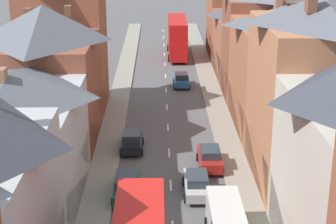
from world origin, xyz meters
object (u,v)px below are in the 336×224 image
(car_parked_right_a, at_px, (210,157))
(delivery_van, at_px, (226,221))
(double_decker_bus_mid_street, at_px, (177,37))
(car_parked_left_a, at_px, (197,183))
(car_mid_black, at_px, (182,80))
(car_parked_left_b, at_px, (132,141))
(car_near_silver, at_px, (127,186))

(car_parked_right_a, height_order, delivery_van, delivery_van)
(double_decker_bus_mid_street, distance_m, car_parked_left_a, 42.00)
(double_decker_bus_mid_street, relative_size, car_parked_right_a, 2.59)
(car_mid_black, bearing_deg, delivery_van, -87.74)
(double_decker_bus_mid_street, xyz_separation_m, car_parked_left_b, (-4.89, -33.96, -1.99))
(car_parked_left_a, bearing_deg, car_near_silver, -175.31)
(double_decker_bus_mid_street, distance_m, car_mid_black, 15.28)
(double_decker_bus_mid_street, bearing_deg, car_parked_left_a, -89.99)
(car_near_silver, height_order, car_parked_right_a, car_parked_right_a)
(car_parked_left_b, distance_m, delivery_van, 15.48)
(car_mid_black, bearing_deg, car_parked_left_b, -104.60)
(car_mid_black, xyz_separation_m, car_parked_left_b, (-4.90, -18.81, 0.02))
(car_parked_left_a, bearing_deg, delivery_van, -78.13)
(car_parked_left_a, distance_m, delivery_van, 6.34)
(car_parked_right_a, relative_size, car_parked_left_b, 1.05)
(car_near_silver, height_order, car_mid_black, car_near_silver)
(car_near_silver, distance_m, car_mid_black, 27.64)
(delivery_van, bearing_deg, car_mid_black, 92.26)
(car_parked_left_b, bearing_deg, car_parked_left_a, -58.48)
(car_parked_left_a, distance_m, car_mid_black, 26.80)
(car_parked_left_b, bearing_deg, car_mid_black, 75.40)
(car_near_silver, xyz_separation_m, car_parked_left_a, (4.90, 0.40, -0.04))
(car_mid_black, bearing_deg, car_near_silver, -100.21)
(car_near_silver, xyz_separation_m, car_parked_right_a, (6.20, 4.79, 0.01))
(car_parked_left_a, height_order, car_parked_right_a, car_parked_right_a)
(car_parked_left_a, relative_size, car_parked_left_b, 1.11)
(car_parked_left_b, relative_size, delivery_van, 0.76)
(double_decker_bus_mid_street, height_order, car_mid_black, double_decker_bus_mid_street)
(delivery_van, bearing_deg, car_parked_right_a, 90.00)
(car_mid_black, relative_size, delivery_van, 0.74)
(car_near_silver, bearing_deg, car_parked_left_a, 4.69)
(double_decker_bus_mid_street, distance_m, delivery_van, 48.17)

